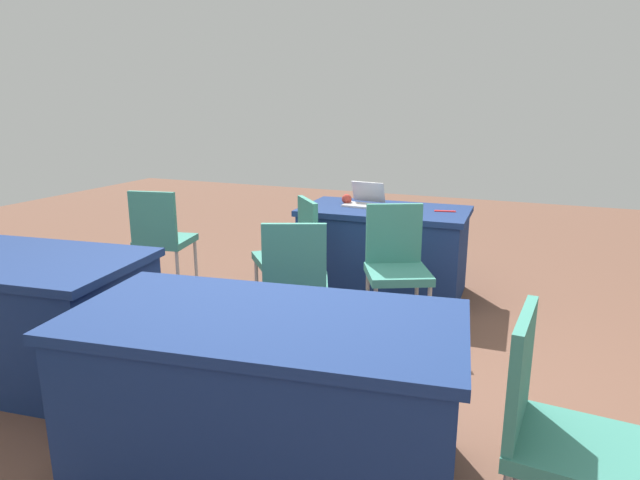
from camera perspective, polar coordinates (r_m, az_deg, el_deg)
ground_plane at (r=3.46m, az=-0.03°, el=-15.24°), size 14.40×14.40×0.00m
table_foreground at (r=4.99m, az=6.65°, el=-1.07°), size 1.49×0.86×0.78m
table_mid_left at (r=2.64m, az=-5.63°, el=-15.68°), size 1.88×1.12×0.78m
table_mid_right at (r=3.96m, az=-28.75°, el=-6.93°), size 1.68×1.06×0.78m
chair_near_front at (r=4.05m, az=7.96°, el=-2.26°), size 0.59×0.59×0.97m
chair_tucked_left at (r=5.02m, az=-16.21°, el=0.50°), size 0.52×0.52×0.97m
chair_tucked_right at (r=2.25m, az=23.14°, el=-17.39°), size 0.47×0.47×0.98m
chair_by_pillar at (r=3.72m, az=-2.59°, el=-3.96°), size 0.58×0.58×0.95m
chair_back_row at (r=4.41m, az=-2.88°, el=-1.05°), size 0.62×0.62×0.95m
laptop_silver at (r=5.02m, az=4.61°, el=4.07°), size 0.34×0.32×0.21m
yarn_ball at (r=5.07m, az=2.80°, el=4.29°), size 0.09×0.09×0.09m
scissors_red at (r=4.84m, az=12.90°, el=2.96°), size 0.18×0.07×0.01m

